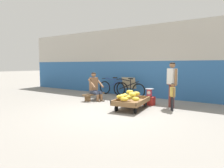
% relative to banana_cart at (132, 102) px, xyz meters
% --- Properties ---
extents(ground_plane, '(80.00, 80.00, 0.00)m').
position_rel_banana_cart_xyz_m(ground_plane, '(-0.36, -0.71, -0.24)').
color(ground_plane, gray).
extents(back_wall, '(16.00, 0.30, 3.17)m').
position_rel_banana_cart_xyz_m(back_wall, '(-0.36, 2.69, 1.35)').
color(back_wall, '#2D609E').
rests_on(back_wall, ground).
extents(banana_cart, '(1.04, 1.55, 0.36)m').
position_rel_banana_cart_xyz_m(banana_cart, '(0.00, 0.00, 0.00)').
color(banana_cart, brown).
rests_on(banana_cart, ground).
extents(banana_pile, '(0.89, 0.87, 0.26)m').
position_rel_banana_cart_xyz_m(banana_pile, '(-0.00, -0.22, 0.23)').
color(banana_pile, gold).
rests_on(banana_pile, banana_cart).
extents(low_bench, '(0.30, 1.10, 0.27)m').
position_rel_banana_cart_xyz_m(low_bench, '(-2.15, 0.65, -0.04)').
color(low_bench, brown).
rests_on(low_bench, ground).
extents(vendor_seated, '(0.73, 0.58, 1.14)m').
position_rel_banana_cart_xyz_m(vendor_seated, '(-2.06, 0.63, 0.33)').
color(vendor_seated, brown).
rests_on(vendor_seated, ground).
extents(plastic_crate, '(0.36, 0.28, 0.30)m').
position_rel_banana_cart_xyz_m(plastic_crate, '(0.17, 0.99, -0.09)').
color(plastic_crate, red).
rests_on(plastic_crate, ground).
extents(weighing_scale, '(0.30, 0.30, 0.29)m').
position_rel_banana_cart_xyz_m(weighing_scale, '(0.17, 0.99, 0.21)').
color(weighing_scale, '#28282D').
rests_on(weighing_scale, plastic_crate).
extents(bicycle_near_left, '(1.66, 0.48, 0.86)m').
position_rel_banana_cart_xyz_m(bicycle_near_left, '(-2.29, 2.28, 0.11)').
color(bicycle_near_left, black).
rests_on(bicycle_near_left, ground).
extents(bicycle_far_left, '(1.66, 0.48, 0.86)m').
position_rel_banana_cart_xyz_m(bicycle_far_left, '(-1.36, 2.16, 0.11)').
color(bicycle_far_left, black).
rests_on(bicycle_far_left, ground).
extents(sign_board, '(0.70, 0.29, 0.87)m').
position_rel_banana_cart_xyz_m(sign_board, '(-1.53, 2.53, 0.19)').
color(sign_board, '#C6B289').
rests_on(sign_board, ground).
extents(customer_adult, '(0.41, 0.35, 1.53)m').
position_rel_banana_cart_xyz_m(customer_adult, '(0.99, 0.97, 0.71)').
color(customer_adult, brown).
rests_on(customer_adult, ground).
extents(customer_child, '(0.20, 0.23, 0.88)m').
position_rel_banana_cart_xyz_m(customer_child, '(1.16, 0.53, 0.30)').
color(customer_child, '#232328').
rests_on(customer_child, ground).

